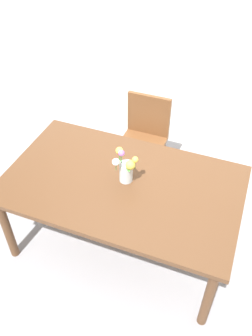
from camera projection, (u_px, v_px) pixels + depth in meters
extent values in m
plane|color=#939399|center=(123.00, 241.00, 3.19)|extent=(12.00, 12.00, 0.00)
cube|color=silver|center=(185.00, 19.00, 3.35)|extent=(7.00, 0.10, 2.80)
cube|color=brown|center=(122.00, 184.00, 2.72)|extent=(1.78, 1.07, 0.04)
cylinder|color=brown|center=(7.00, 228.00, 2.86)|extent=(0.07, 0.07, 0.69)
cylinder|color=brown|center=(209.00, 297.00, 2.43)|extent=(0.07, 0.07, 0.69)
cylinder|color=brown|center=(62.00, 158.00, 3.49)|extent=(0.07, 0.07, 0.69)
cylinder|color=brown|center=(231.00, 204.00, 3.06)|extent=(0.07, 0.07, 0.69)
cube|color=brown|center=(141.00, 145.00, 3.47)|extent=(0.42, 0.42, 0.04)
cylinder|color=brown|center=(152.00, 180.00, 3.45)|extent=(0.04, 0.04, 0.44)
cylinder|color=brown|center=(117.00, 170.00, 3.55)|extent=(0.04, 0.04, 0.44)
cylinder|color=brown|center=(163.00, 157.00, 3.70)|extent=(0.04, 0.04, 0.44)
cylinder|color=brown|center=(130.00, 149.00, 3.80)|extent=(0.04, 0.04, 0.44)
cube|color=brown|center=(149.00, 115.00, 3.44)|extent=(0.42, 0.04, 0.42)
cylinder|color=silver|center=(126.00, 172.00, 2.67)|extent=(0.10, 0.10, 0.16)
sphere|color=white|center=(116.00, 162.00, 2.53)|extent=(0.06, 0.06, 0.06)
cylinder|color=#478438|center=(116.00, 166.00, 2.56)|extent=(0.01, 0.01, 0.08)
sphere|color=#EFD14C|center=(135.00, 160.00, 2.54)|extent=(0.04, 0.04, 0.04)
cylinder|color=#478438|center=(135.00, 164.00, 2.56)|extent=(0.01, 0.01, 0.08)
sphere|color=#D12D66|center=(120.00, 152.00, 2.61)|extent=(0.05, 0.05, 0.05)
cylinder|color=#478438|center=(120.00, 156.00, 2.64)|extent=(0.01, 0.01, 0.08)
sphere|color=#B266C6|center=(121.00, 153.00, 2.57)|extent=(0.05, 0.05, 0.05)
cylinder|color=#478438|center=(121.00, 158.00, 2.60)|extent=(0.01, 0.01, 0.10)
sphere|color=#EFD14C|center=(119.00, 151.00, 2.58)|extent=(0.05, 0.05, 0.05)
cylinder|color=#478438|center=(119.00, 156.00, 2.62)|extent=(0.01, 0.01, 0.10)
sphere|color=#EFD14C|center=(131.00, 165.00, 2.56)|extent=(0.07, 0.07, 0.07)
cylinder|color=#478438|center=(131.00, 167.00, 2.57)|extent=(0.01, 0.01, 0.05)
ellipsoid|color=#478438|center=(117.00, 162.00, 2.59)|extent=(0.07, 0.06, 0.03)
ellipsoid|color=#478438|center=(128.00, 169.00, 2.57)|extent=(0.06, 0.07, 0.01)
ellipsoid|color=#478438|center=(129.00, 166.00, 2.57)|extent=(0.07, 0.07, 0.01)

